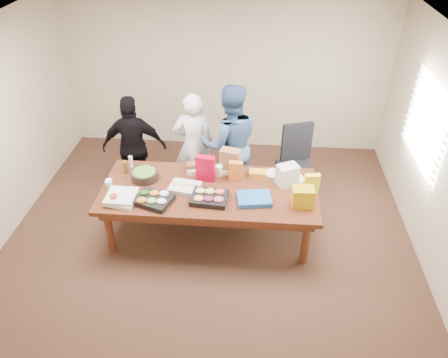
# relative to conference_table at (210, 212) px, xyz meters

# --- Properties ---
(floor) EXTENTS (5.50, 5.00, 0.02)m
(floor) POSITION_rel_conference_table_xyz_m (0.00, 0.00, -0.39)
(floor) COLOR #47301E
(floor) RESTS_ON ground
(ceiling) EXTENTS (5.50, 5.00, 0.02)m
(ceiling) POSITION_rel_conference_table_xyz_m (0.00, 0.00, 2.33)
(ceiling) COLOR white
(ceiling) RESTS_ON wall_back
(wall_back) EXTENTS (5.50, 0.04, 2.70)m
(wall_back) POSITION_rel_conference_table_xyz_m (0.00, 2.50, 0.98)
(wall_back) COLOR beige
(wall_back) RESTS_ON floor
(wall_front) EXTENTS (5.50, 0.04, 2.70)m
(wall_front) POSITION_rel_conference_table_xyz_m (0.00, -2.50, 0.98)
(wall_front) COLOR beige
(wall_front) RESTS_ON floor
(wall_right) EXTENTS (0.04, 5.00, 2.70)m
(wall_right) POSITION_rel_conference_table_xyz_m (2.75, 0.00, 0.98)
(wall_right) COLOR beige
(wall_right) RESTS_ON floor
(window_panel) EXTENTS (0.03, 1.40, 1.10)m
(window_panel) POSITION_rel_conference_table_xyz_m (2.72, 0.60, 1.12)
(window_panel) COLOR white
(window_panel) RESTS_ON wall_right
(window_blinds) EXTENTS (0.04, 1.36, 1.00)m
(window_blinds) POSITION_rel_conference_table_xyz_m (2.68, 0.60, 1.12)
(window_blinds) COLOR beige
(window_blinds) RESTS_ON wall_right
(conference_table) EXTENTS (2.80, 1.20, 0.75)m
(conference_table) POSITION_rel_conference_table_xyz_m (0.00, 0.00, 0.00)
(conference_table) COLOR #4C1C0F
(conference_table) RESTS_ON floor
(office_chair) EXTENTS (0.69, 0.69, 1.10)m
(office_chair) POSITION_rel_conference_table_xyz_m (1.18, 0.96, 0.17)
(office_chair) COLOR black
(office_chair) RESTS_ON floor
(person_center) EXTENTS (0.65, 0.47, 1.64)m
(person_center) POSITION_rel_conference_table_xyz_m (-0.34, 0.98, 0.45)
(person_center) COLOR silver
(person_center) RESTS_ON floor
(person_right) EXTENTS (1.01, 0.86, 1.82)m
(person_right) POSITION_rel_conference_table_xyz_m (0.20, 0.91, 0.53)
(person_right) COLOR #33517A
(person_right) RESTS_ON floor
(person_left) EXTENTS (0.98, 0.49, 1.60)m
(person_left) POSITION_rel_conference_table_xyz_m (-1.21, 0.89, 0.43)
(person_left) COLOR black
(person_left) RESTS_ON floor
(veggie_tray) EXTENTS (0.53, 0.47, 0.07)m
(veggie_tray) POSITION_rel_conference_table_xyz_m (-0.66, -0.33, 0.41)
(veggie_tray) COLOR black
(veggie_tray) RESTS_ON conference_table
(fruit_tray) EXTENTS (0.48, 0.39, 0.07)m
(fruit_tray) POSITION_rel_conference_table_xyz_m (0.03, -0.23, 0.41)
(fruit_tray) COLOR black
(fruit_tray) RESTS_ON conference_table
(sheet_cake) EXTENTS (0.43, 0.35, 0.07)m
(sheet_cake) POSITION_rel_conference_table_xyz_m (-0.31, -0.04, 0.41)
(sheet_cake) COLOR silver
(sheet_cake) RESTS_ON conference_table
(salad_bowl) EXTENTS (0.41, 0.41, 0.12)m
(salad_bowl) POSITION_rel_conference_table_xyz_m (-0.89, 0.17, 0.43)
(salad_bowl) COLOR black
(salad_bowl) RESTS_ON conference_table
(chip_bag_blue) EXTENTS (0.46, 0.37, 0.06)m
(chip_bag_blue) POSITION_rel_conference_table_xyz_m (0.59, -0.20, 0.41)
(chip_bag_blue) COLOR blue
(chip_bag_blue) RESTS_ON conference_table
(chip_bag_red) EXTENTS (0.26, 0.13, 0.36)m
(chip_bag_red) POSITION_rel_conference_table_xyz_m (-0.07, 0.21, 0.55)
(chip_bag_red) COLOR #B90026
(chip_bag_red) RESTS_ON conference_table
(chip_bag_yellow) EXTENTS (0.20, 0.11, 0.29)m
(chip_bag_yellow) POSITION_rel_conference_table_xyz_m (1.30, 0.02, 0.52)
(chip_bag_yellow) COLOR yellow
(chip_bag_yellow) RESTS_ON conference_table
(chip_bag_orange) EXTENTS (0.18, 0.09, 0.28)m
(chip_bag_orange) POSITION_rel_conference_table_xyz_m (0.33, 0.24, 0.52)
(chip_bag_orange) COLOR orange
(chip_bag_orange) RESTS_ON conference_table
(mayo_jar) EXTENTS (0.13, 0.13, 0.15)m
(mayo_jar) POSITION_rel_conference_table_xyz_m (0.10, 0.32, 0.45)
(mayo_jar) COLOR white
(mayo_jar) RESTS_ON conference_table
(mustard_bottle) EXTENTS (0.07, 0.07, 0.18)m
(mustard_bottle) POSITION_rel_conference_table_xyz_m (0.33, 0.50, 0.47)
(mustard_bottle) COLOR gold
(mustard_bottle) RESTS_ON conference_table
(dressing_bottle) EXTENTS (0.06, 0.06, 0.18)m
(dressing_bottle) POSITION_rel_conference_table_xyz_m (-1.17, 0.29, 0.47)
(dressing_bottle) COLOR brown
(dressing_bottle) RESTS_ON conference_table
(ranch_bottle) EXTENTS (0.06, 0.06, 0.17)m
(ranch_bottle) POSITION_rel_conference_table_xyz_m (-1.14, 0.43, 0.46)
(ranch_bottle) COLOR beige
(ranch_bottle) RESTS_ON conference_table
(banana_bunch) EXTENTS (0.25, 0.15, 0.08)m
(banana_bunch) POSITION_rel_conference_table_xyz_m (0.62, 0.36, 0.41)
(banana_bunch) COLOR gold
(banana_bunch) RESTS_ON conference_table
(bread_loaf) EXTENTS (0.33, 0.22, 0.12)m
(bread_loaf) POSITION_rel_conference_table_xyz_m (-0.21, 0.43, 0.44)
(bread_loaf) COLOR brown
(bread_loaf) RESTS_ON conference_table
(kraft_bag) EXTENTS (0.30, 0.21, 0.35)m
(kraft_bag) POSITION_rel_conference_table_xyz_m (0.24, 0.42, 0.55)
(kraft_bag) COLOR brown
(kraft_bag) RESTS_ON conference_table
(red_cup) EXTENTS (0.10, 0.10, 0.12)m
(red_cup) POSITION_rel_conference_table_xyz_m (-1.14, -0.39, 0.43)
(red_cup) COLOR #BB371A
(red_cup) RESTS_ON conference_table
(clear_cup_a) EXTENTS (0.08, 0.08, 0.11)m
(clear_cup_a) POSITION_rel_conference_table_xyz_m (-1.30, -0.09, 0.43)
(clear_cup_a) COLOR silver
(clear_cup_a) RESTS_ON conference_table
(clear_cup_b) EXTENTS (0.09, 0.09, 0.12)m
(clear_cup_b) POSITION_rel_conference_table_xyz_m (-1.30, -0.06, 0.43)
(clear_cup_b) COLOR white
(clear_cup_b) RESTS_ON conference_table
(pizza_box_lower) EXTENTS (0.42, 0.42, 0.04)m
(pizza_box_lower) POSITION_rel_conference_table_xyz_m (-1.05, -0.32, 0.40)
(pizza_box_lower) COLOR white
(pizza_box_lower) RESTS_ON conference_table
(pizza_box_upper) EXTENTS (0.37, 0.37, 0.04)m
(pizza_box_upper) POSITION_rel_conference_table_xyz_m (-1.07, -0.32, 0.44)
(pizza_box_upper) COLOR silver
(pizza_box_upper) RESTS_ON pizza_box_lower
(plate_a) EXTENTS (0.34, 0.34, 0.02)m
(plate_a) POSITION_rel_conference_table_xyz_m (1.11, 0.32, 0.38)
(plate_a) COLOR white
(plate_a) RESTS_ON conference_table
(plate_b) EXTENTS (0.28, 0.28, 0.01)m
(plate_b) POSITION_rel_conference_table_xyz_m (0.82, 0.43, 0.38)
(plate_b) COLOR silver
(plate_b) RESTS_ON conference_table
(dip_bowl_a) EXTENTS (0.19, 0.19, 0.06)m
(dip_bowl_a) POSITION_rel_conference_table_xyz_m (0.16, 0.38, 0.41)
(dip_bowl_a) COLOR white
(dip_bowl_a) RESTS_ON conference_table
(dip_bowl_b) EXTENTS (0.21, 0.21, 0.07)m
(dip_bowl_b) POSITION_rel_conference_table_xyz_m (-0.27, 0.36, 0.41)
(dip_bowl_b) COLOR #EEE4C9
(dip_bowl_b) RESTS_ON conference_table
(grocery_bag_white) EXTENTS (0.32, 0.29, 0.28)m
(grocery_bag_white) POSITION_rel_conference_table_xyz_m (1.00, 0.20, 0.52)
(grocery_bag_white) COLOR silver
(grocery_bag_white) RESTS_ON conference_table
(grocery_bag_yellow) EXTENTS (0.27, 0.19, 0.26)m
(grocery_bag_yellow) POSITION_rel_conference_table_xyz_m (1.17, -0.25, 0.50)
(grocery_bag_yellow) COLOR gold
(grocery_bag_yellow) RESTS_ON conference_table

